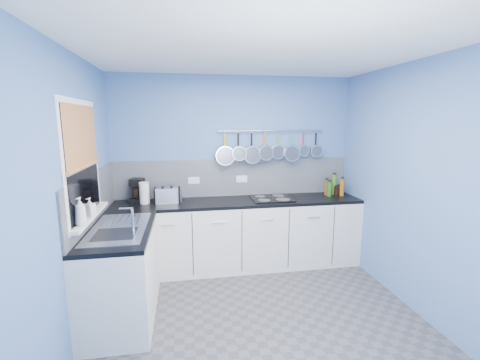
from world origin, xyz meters
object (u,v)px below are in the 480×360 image
object	(u,v)px
paper_towel	(144,193)
coffee_maker	(137,190)
canister	(178,197)
soap_bottle_b	(90,207)
soap_bottle_a	(80,211)
hob	(271,198)
toaster	(167,195)

from	to	relation	value
paper_towel	coffee_maker	world-z (taller)	coffee_maker
coffee_maker	canister	xyz separation A→B (m)	(0.51, -0.11, -0.08)
soap_bottle_b	soap_bottle_a	bearing A→B (deg)	-90.00
soap_bottle_a	hob	size ratio (longest dim) A/B	0.46
coffee_maker	canister	bearing A→B (deg)	0.65
soap_bottle_b	canister	distance (m)	1.26
canister	hob	distance (m)	1.21
toaster	hob	distance (m)	1.34
coffee_maker	hob	size ratio (longest dim) A/B	0.57
soap_bottle_a	hob	world-z (taller)	soap_bottle_a
hob	toaster	bearing A→B (deg)	178.63
soap_bottle_a	coffee_maker	xyz separation A→B (m)	(0.26, 1.36, -0.12)
soap_bottle_a	paper_towel	world-z (taller)	soap_bottle_a
soap_bottle_a	coffee_maker	distance (m)	1.39
coffee_maker	toaster	bearing A→B (deg)	-2.11
coffee_maker	toaster	xyz separation A→B (m)	(0.37, -0.10, -0.05)
soap_bottle_b	coffee_maker	xyz separation A→B (m)	(0.26, 1.09, -0.09)
toaster	hob	xyz separation A→B (m)	(1.34, -0.03, -0.09)
paper_towel	coffee_maker	size ratio (longest dim) A/B	0.91
soap_bottle_b	canister	world-z (taller)	soap_bottle_b
soap_bottle_a	paper_towel	size ratio (longest dim) A/B	0.89
paper_towel	hob	xyz separation A→B (m)	(1.62, -0.03, -0.13)
soap_bottle_b	hob	world-z (taller)	soap_bottle_b
paper_towel	canister	world-z (taller)	paper_towel
toaster	hob	bearing A→B (deg)	-7.94
paper_towel	canister	bearing A→B (deg)	-0.86
soap_bottle_a	coffee_maker	world-z (taller)	soap_bottle_a
soap_bottle_a	canister	bearing A→B (deg)	58.23
soap_bottle_a	canister	xyz separation A→B (m)	(0.77, 1.25, -0.20)
toaster	soap_bottle_b	bearing A→B (deg)	-129.31
soap_bottle_a	soap_bottle_b	size ratio (longest dim) A/B	1.39
soap_bottle_b	toaster	xyz separation A→B (m)	(0.64, 0.99, -0.14)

